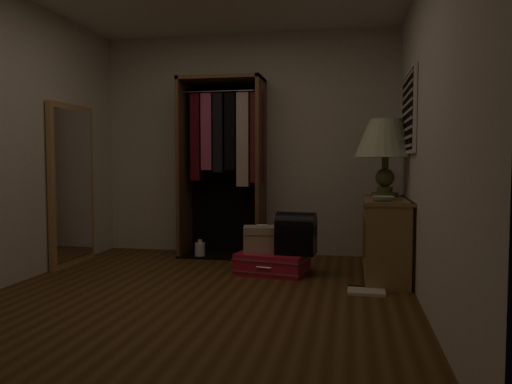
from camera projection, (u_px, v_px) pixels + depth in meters
ground at (198, 297)px, 4.05m from camera, size 4.00×4.00×0.00m
room_walls at (207, 111)px, 3.98m from camera, size 3.52×4.02×2.60m
console_bookshelf at (385, 235)px, 4.75m from camera, size 0.42×1.12×0.75m
open_wardrobe at (225, 152)px, 5.75m from camera, size 0.96×0.50×2.05m
floor_mirror at (72, 185)px, 5.30m from camera, size 0.06×0.80×1.70m
pink_suitcase at (273, 263)px, 4.90m from camera, size 0.75×0.60×0.21m
train_case at (262, 239)px, 4.93m from camera, size 0.42×0.32×0.27m
black_bag at (296, 232)px, 4.80m from camera, size 0.39×0.28×0.41m
table_lamp at (385, 140)px, 4.89m from camera, size 0.80×0.80×0.76m
brass_tray at (388, 200)px, 4.44m from camera, size 0.27×0.27×0.01m
ceramic_bowl at (383, 199)px, 4.36m from camera, size 0.22×0.22×0.05m
white_jug at (200, 250)px, 5.70m from camera, size 0.13×0.13×0.21m
floor_book at (366, 291)px, 4.19m from camera, size 0.32×0.26×0.03m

